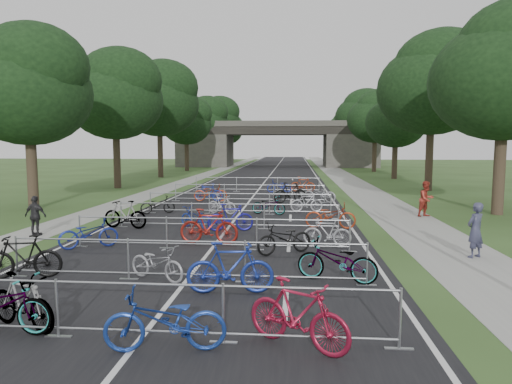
{
  "coord_description": "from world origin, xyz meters",
  "views": [
    {
      "loc": [
        2.77,
        -7.73,
        3.54
      ],
      "look_at": [
        0.82,
        15.37,
        1.1
      ],
      "focal_mm": 32.0,
      "sensor_mm": 36.0,
      "label": 1
    }
  ],
  "objects_px": {
    "bike_0": "(1,305)",
    "pedestrian_c": "(36,216)",
    "pedestrian_a": "(475,230)",
    "pedestrian_b": "(426,199)",
    "overpass_bridge": "(277,144)",
    "bike_2": "(165,321)",
    "bike_1": "(22,302)"
  },
  "relations": [
    {
      "from": "overpass_bridge",
      "to": "pedestrian_c",
      "type": "height_order",
      "value": "overpass_bridge"
    },
    {
      "from": "bike_0",
      "to": "pedestrian_b",
      "type": "height_order",
      "value": "pedestrian_b"
    },
    {
      "from": "bike_0",
      "to": "pedestrian_a",
      "type": "bearing_deg",
      "value": -54.75
    },
    {
      "from": "overpass_bridge",
      "to": "pedestrian_b",
      "type": "height_order",
      "value": "overpass_bridge"
    },
    {
      "from": "pedestrian_b",
      "to": "bike_0",
      "type": "bearing_deg",
      "value": -158.85
    },
    {
      "from": "pedestrian_b",
      "to": "pedestrian_c",
      "type": "bearing_deg",
      "value": 170.15
    },
    {
      "from": "pedestrian_a",
      "to": "bike_1",
      "type": "bearing_deg",
      "value": -2.15
    },
    {
      "from": "bike_0",
      "to": "pedestrian_a",
      "type": "xyz_separation_m",
      "value": [
        11.07,
        6.66,
        0.32
      ]
    },
    {
      "from": "overpass_bridge",
      "to": "bike_2",
      "type": "relative_size",
      "value": 14.87
    },
    {
      "from": "bike_1",
      "to": "pedestrian_b",
      "type": "distance_m",
      "value": 18.68
    },
    {
      "from": "bike_0",
      "to": "pedestrian_c",
      "type": "xyz_separation_m",
      "value": [
        -4.49,
        8.78,
        0.23
      ]
    },
    {
      "from": "bike_0",
      "to": "pedestrian_c",
      "type": "distance_m",
      "value": 9.86
    },
    {
      "from": "overpass_bridge",
      "to": "bike_0",
      "type": "height_order",
      "value": "overpass_bridge"
    },
    {
      "from": "bike_2",
      "to": "pedestrian_a",
      "type": "xyz_separation_m",
      "value": [
        7.79,
        7.19,
        0.32
      ]
    },
    {
      "from": "pedestrian_b",
      "to": "pedestrian_c",
      "type": "relative_size",
      "value": 1.12
    },
    {
      "from": "bike_0",
      "to": "pedestrian_a",
      "type": "height_order",
      "value": "pedestrian_a"
    },
    {
      "from": "bike_1",
      "to": "bike_2",
      "type": "relative_size",
      "value": 0.87
    },
    {
      "from": "overpass_bridge",
      "to": "pedestrian_c",
      "type": "relative_size",
      "value": 19.96
    },
    {
      "from": "overpass_bridge",
      "to": "pedestrian_c",
      "type": "bearing_deg",
      "value": -97.27
    },
    {
      "from": "bike_1",
      "to": "bike_2",
      "type": "distance_m",
      "value": 3.06
    },
    {
      "from": "bike_2",
      "to": "pedestrian_a",
      "type": "height_order",
      "value": "pedestrian_a"
    },
    {
      "from": "pedestrian_b",
      "to": "pedestrian_a",
      "type": "bearing_deg",
      "value": -125.82
    },
    {
      "from": "pedestrian_b",
      "to": "bike_1",
      "type": "bearing_deg",
      "value": -158.47
    },
    {
      "from": "bike_0",
      "to": "bike_2",
      "type": "xyz_separation_m",
      "value": [
        3.28,
        -0.53,
        -0.0
      ]
    },
    {
      "from": "pedestrian_c",
      "to": "bike_0",
      "type": "bearing_deg",
      "value": 125.07
    },
    {
      "from": "pedestrian_a",
      "to": "pedestrian_b",
      "type": "relative_size",
      "value": 1.0
    },
    {
      "from": "bike_1",
      "to": "pedestrian_a",
      "type": "height_order",
      "value": "pedestrian_a"
    },
    {
      "from": "bike_0",
      "to": "bike_1",
      "type": "xyz_separation_m",
      "value": [
        0.31,
        0.18,
        -0.01
      ]
    },
    {
      "from": "pedestrian_a",
      "to": "bike_0",
      "type": "bearing_deg",
      "value": -2.16
    },
    {
      "from": "bike_2",
      "to": "pedestrian_b",
      "type": "height_order",
      "value": "pedestrian_b"
    },
    {
      "from": "bike_0",
      "to": "pedestrian_b",
      "type": "relative_size",
      "value": 1.2
    },
    {
      "from": "bike_0",
      "to": "pedestrian_a",
      "type": "relative_size",
      "value": 1.21
    }
  ]
}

